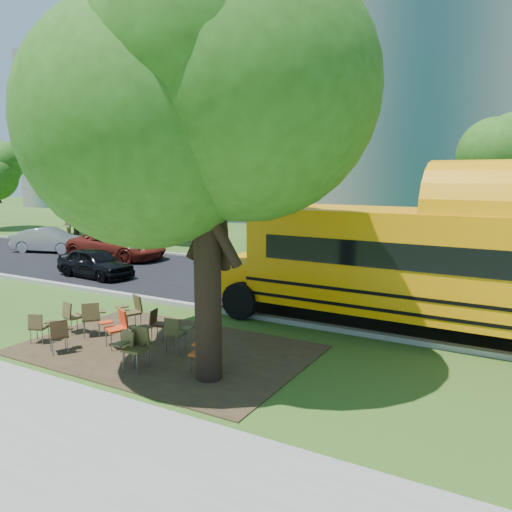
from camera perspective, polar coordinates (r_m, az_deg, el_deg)
The scene contains 29 objects.
ground at distance 13.68m, azimuth -12.28°, elevation -9.13°, with size 160.00×160.00×0.00m, color #314816.
dirt_patch at distance 12.70m, azimuth -10.38°, elevation -10.46°, with size 7.00×4.50×0.03m, color #382819.
asphalt_road at distance 19.25m, azimuth 1.71°, elevation -3.47°, with size 80.00×8.00×0.04m, color black.
kerb_near at distance 15.92m, azimuth -5.06°, elevation -6.06°, with size 80.00×0.25×0.14m, color gray.
kerb_far at distance 22.88m, azimuth 6.51°, elevation -1.35°, with size 80.00×0.25×0.14m, color gray.
building_main at distance 49.06m, azimuth 9.69°, elevation 17.05°, with size 38.00×16.00×22.00m, color gray.
building_left at distance 68.41m, azimuth -14.16°, elevation 13.83°, with size 26.00×14.00×20.00m, color gray.
bg_tree_0 at distance 30.69m, azimuth -13.21°, elevation 9.61°, with size 5.20×5.20×7.18m.
bg_tree_1 at distance 37.86m, azimuth -20.26°, elevation 10.42°, with size 6.00×6.00×8.40m.
bg_tree_2 at distance 29.07m, azimuth 1.31°, elevation 9.17°, with size 4.80×4.80×6.62m.
main_tree at distance 10.13m, azimuth -5.88°, elevation 17.44°, with size 7.20×7.20×9.33m.
school_bus at distance 13.88m, azimuth 23.68°, elevation -1.23°, with size 13.69×3.32×3.33m.
chair_0 at distance 13.91m, azimuth -23.57°, elevation -7.25°, with size 0.55×0.64×0.81m.
chair_1 at distance 14.40m, azimuth -20.25°, elevation -6.26°, with size 0.67×0.53×0.90m.
chair_2 at distance 12.94m, azimuth -21.52°, elevation -8.16°, with size 0.57×0.73×0.87m.
chair_3 at distance 12.94m, azimuth -15.55°, elevation -7.56°, with size 0.79×0.63×0.97m.
chair_4 at distance 11.64m, azimuth -13.85°, elevation -9.72°, with size 0.64×0.51×0.87m.
chair_5 at distance 11.41m, azimuth -13.58°, elevation -9.75°, with size 0.64×0.61×0.97m.
chair_6 at distance 11.05m, azimuth -6.07°, elevation -10.58°, with size 0.59×0.57×0.85m.
chair_7 at distance 10.92m, azimuth -5.85°, elevation -10.94°, with size 0.54×0.54×0.82m.
chair_8 at distance 13.96m, azimuth -18.22°, elevation -6.47°, with size 0.65×0.83×0.96m.
chair_9 at distance 14.30m, azimuth -13.92°, elevation -5.86°, with size 0.79×0.62×0.97m.
chair_10 at distance 13.32m, azimuth -11.20°, elevation -7.36°, with size 0.57×0.55×0.81m.
chair_11 at distance 12.34m, azimuth -9.20°, elevation -8.45°, with size 0.59×0.59×0.87m.
black_car at distance 21.87m, azimuth -17.90°, elevation -0.76°, with size 1.48×3.67×1.25m, color black.
bg_car_silver at distance 29.80m, azimuth -22.54°, elevation 1.66°, with size 1.43×4.11×1.35m, color gray.
bg_car_red at distance 26.24m, azimuth -15.57°, elevation 1.17°, with size 2.39×5.19×1.44m, color #58170F.
pedestrian_a at distance 32.49m, azimuth -14.39°, elevation 2.90°, with size 0.60×0.39×1.64m, color navy.
pedestrian_b at distance 36.44m, azimuth -20.84°, elevation 3.29°, with size 0.82×0.64×1.69m, color olive.
Camera 1 is at (8.74, -9.62, 4.28)m, focal length 35.00 mm.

